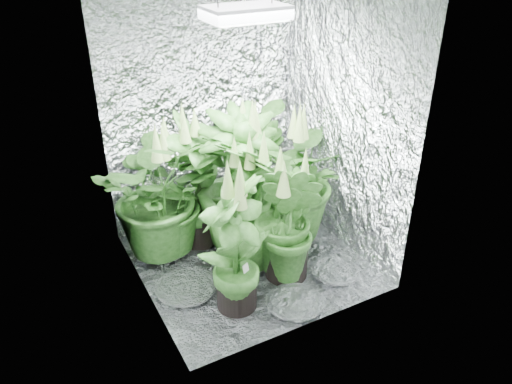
{
  "coord_description": "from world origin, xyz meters",
  "views": [
    {
      "loc": [
        -1.43,
        -2.79,
        2.32
      ],
      "look_at": [
        0.07,
        0.0,
        0.58
      ],
      "focal_mm": 35.0,
      "sensor_mm": 36.0,
      "label": 1
    }
  ],
  "objects": [
    {
      "name": "plant_b",
      "position": [
        -0.22,
        0.42,
        0.54
      ],
      "size": [
        0.77,
        0.77,
        1.16
      ],
      "rotation": [
        0.0,
        0.0,
        0.58
      ],
      "color": "black",
      "rests_on": "ground"
    },
    {
      "name": "plant_label",
      "position": [
        -0.25,
        -0.45,
        0.3
      ],
      "size": [
        0.05,
        0.04,
        0.08
      ],
      "primitive_type": "cube",
      "rotation": [
        -0.21,
        0.0,
        0.44
      ],
      "color": "white",
      "rests_on": "plant_f"
    },
    {
      "name": "ground",
      "position": [
        0.0,
        0.0,
        0.0
      ],
      "size": [
        1.6,
        1.6,
        0.0
      ],
      "primitive_type": "plane",
      "color": "silver",
      "rests_on": "ground"
    },
    {
      "name": "plant_e",
      "position": [
        0.41,
        0.11,
        0.54
      ],
      "size": [
        1.07,
        1.07,
        1.14
      ],
      "rotation": [
        0.0,
        0.0,
        2.98
      ],
      "color": "black",
      "rests_on": "ground"
    },
    {
      "name": "plant_h",
      "position": [
        0.04,
        0.23,
        0.56
      ],
      "size": [
        0.77,
        0.77,
        1.21
      ],
      "rotation": [
        0.0,
        0.0,
        5.99
      ],
      "color": "black",
      "rests_on": "ground"
    },
    {
      "name": "grow_lamp",
      "position": [
        0.0,
        0.0,
        1.83
      ],
      "size": [
        0.5,
        0.3,
        0.22
      ],
      "color": "gray",
      "rests_on": "ceiling"
    },
    {
      "name": "plant_f",
      "position": [
        -0.3,
        -0.42,
        0.5
      ],
      "size": [
        0.74,
        0.74,
        1.09
      ],
      "rotation": [
        0.0,
        0.0,
        3.96
      ],
      "color": "black",
      "rests_on": "ground"
    },
    {
      "name": "plant_g",
      "position": [
        0.17,
        -0.29,
        0.46
      ],
      "size": [
        0.65,
        0.65,
        1.02
      ],
      "rotation": [
        0.0,
        0.0,
        5.08
      ],
      "color": "black",
      "rests_on": "ground"
    },
    {
      "name": "circulation_fan",
      "position": [
        0.59,
        0.12,
        0.16
      ],
      "size": [
        0.21,
        0.31,
        0.39
      ],
      "rotation": [
        0.0,
        0.0,
        0.43
      ],
      "color": "black",
      "rests_on": "ground"
    },
    {
      "name": "plant_a",
      "position": [
        -0.52,
        0.42,
        0.52
      ],
      "size": [
        1.09,
        1.09,
        1.1
      ],
      "rotation": [
        0.0,
        0.0,
        6.05
      ],
      "color": "black",
      "rests_on": "ground"
    },
    {
      "name": "walls",
      "position": [
        0.0,
        0.0,
        1.0
      ],
      "size": [
        1.62,
        1.62,
        2.0
      ],
      "color": "silver",
      "rests_on": "ground"
    },
    {
      "name": "plant_c",
      "position": [
        0.4,
        0.54,
        0.42
      ],
      "size": [
        0.52,
        0.52,
        0.93
      ],
      "rotation": [
        0.0,
        0.0,
        1.44
      ],
      "color": "black",
      "rests_on": "ground"
    },
    {
      "name": "plant_d",
      "position": [
        -0.02,
        -0.02,
        0.51
      ],
      "size": [
        0.76,
        0.76,
        1.09
      ],
      "rotation": [
        0.0,
        0.0,
        2.06
      ],
      "color": "black",
      "rests_on": "ground"
    }
  ]
}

